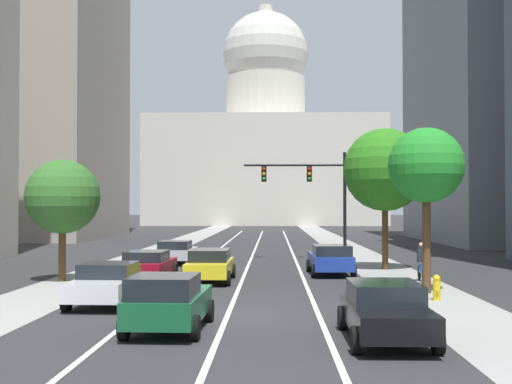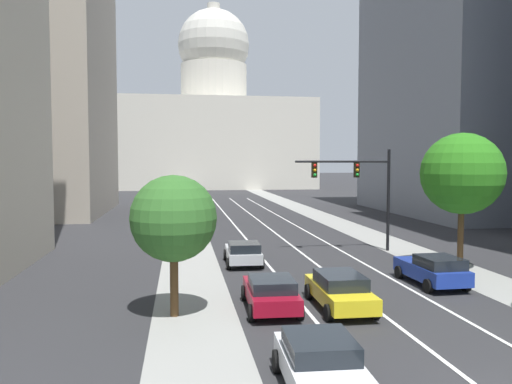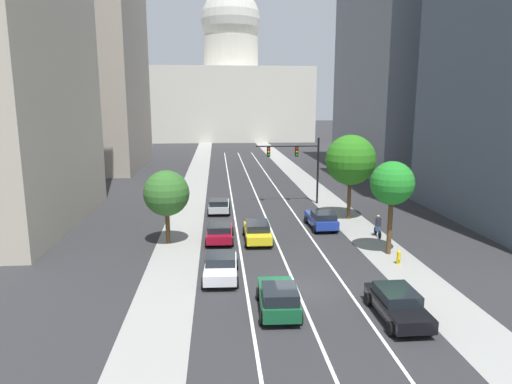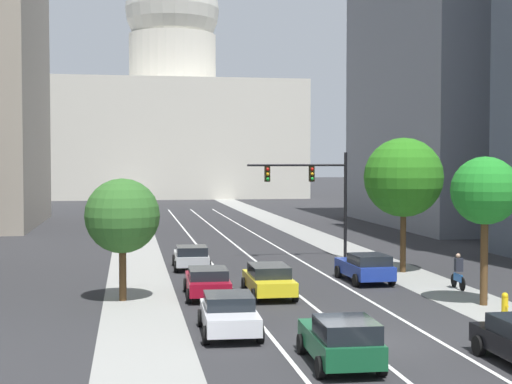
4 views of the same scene
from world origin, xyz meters
TOP-DOWN VIEW (x-y plane):
  - ground_plane at (0.00, 40.00)m, footprint 400.00×400.00m
  - sidewalk_left at (-7.16, 35.00)m, footprint 3.23×130.00m
  - sidewalk_right at (7.16, 35.00)m, footprint 3.23×130.00m
  - lane_stripe_left at (-2.77, 25.00)m, footprint 0.16×90.00m
  - lane_stripe_center at (0.00, 25.00)m, footprint 0.16×90.00m
  - lane_stripe_right at (2.77, 25.00)m, footprint 0.16×90.00m
  - office_tower_far_left at (-26.54, 50.30)m, footprint 21.50×22.89m
  - office_tower_far_right at (23.56, 43.40)m, footprint 15.36×26.30m
  - capitol_building at (0.00, 106.75)m, footprint 42.20×27.50m
  - car_silver at (-4.16, 18.28)m, footprint 2.13×4.07m
  - car_yellow at (-1.39, 9.18)m, footprint 2.05×4.55m
  - car_black at (4.15, -3.68)m, footprint 2.03×4.50m
  - car_white at (-4.15, 2.08)m, footprint 2.18×4.21m
  - car_blue at (4.16, 12.19)m, footprint 2.15×4.32m
  - car_crimson at (-4.16, 9.37)m, footprint 2.16×4.29m
  - car_green at (-1.39, -2.65)m, footprint 2.11×4.13m
  - traffic_signal_mast at (3.91, 21.48)m, footprint 6.37×0.39m
  - fire_hydrant at (7.14, 3.48)m, footprint 0.26×0.35m
  - cyclist at (7.92, 9.47)m, footprint 0.37×1.70m
  - street_tree_mid_left at (-7.93, 9.14)m, footprint 3.29×3.29m
  - street_tree_near_right at (7.27, 15.13)m, footprint 4.37×4.37m
  - street_tree_far_right at (7.26, 5.53)m, footprint 2.90×2.90m

SIDE VIEW (x-z plane):
  - ground_plane at x=0.00m, z-range 0.00..0.00m
  - sidewalk_left at x=-7.16m, z-range 0.00..0.01m
  - sidewalk_right at x=7.16m, z-range 0.00..0.01m
  - lane_stripe_left at x=-2.77m, z-range 0.01..0.02m
  - lane_stripe_center at x=0.00m, z-range 0.01..0.02m
  - lane_stripe_right at x=2.77m, z-range 0.01..0.02m
  - fire_hydrant at x=7.14m, z-range 0.01..0.92m
  - car_silver at x=-4.16m, z-range 0.03..1.40m
  - car_crimson at x=-4.16m, z-range 0.04..1.40m
  - car_white at x=-4.15m, z-range 0.04..1.44m
  - car_black at x=4.15m, z-range 0.04..1.47m
  - car_yellow at x=-1.39m, z-range 0.04..1.48m
  - car_blue at x=4.16m, z-range 0.03..1.52m
  - car_green at x=-1.39m, z-range 0.02..1.58m
  - cyclist at x=7.92m, z-range -0.01..1.71m
  - street_tree_mid_left at x=-7.93m, z-range 1.04..6.43m
  - traffic_signal_mast at x=3.91m, z-range 1.23..7.91m
  - street_tree_far_right at x=7.26m, z-range 1.68..8.03m
  - street_tree_near_right at x=7.27m, z-range 1.52..8.94m
  - capitol_building at x=0.00m, z-range -6.83..34.52m
  - office_tower_far_right at x=23.56m, z-range 0.04..32.06m
  - office_tower_far_left at x=-26.54m, z-range 0.04..49.40m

